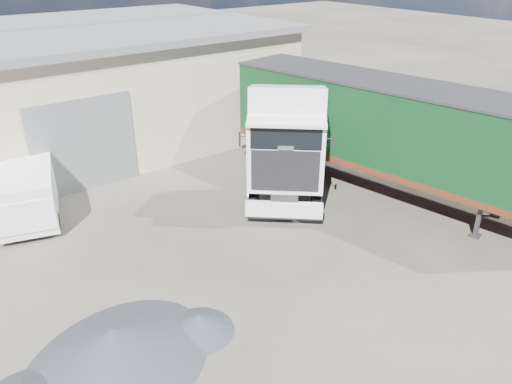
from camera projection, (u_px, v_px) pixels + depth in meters
ground at (297, 293)px, 13.76m from camera, size 120.00×120.00×0.00m
brick_boundary_wall at (394, 118)px, 23.77m from camera, size 0.35×26.00×2.50m
tractor_unit at (286, 149)px, 18.28m from camera, size 6.38×6.70×4.58m
box_trailer at (386, 126)px, 18.48m from camera, size 4.84×13.15×4.28m
panel_van at (26, 191)px, 17.31m from camera, size 3.05×4.89×1.86m
gravel_heap at (111, 350)px, 11.17m from camera, size 6.66×6.32×1.00m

